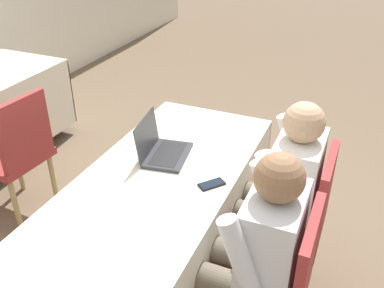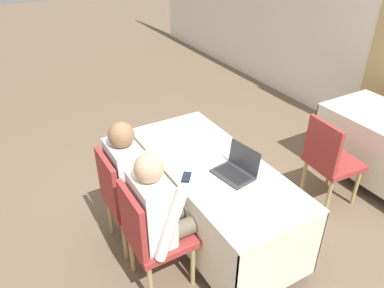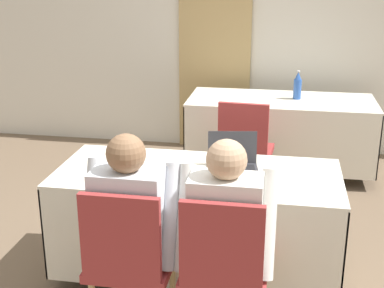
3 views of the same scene
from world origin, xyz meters
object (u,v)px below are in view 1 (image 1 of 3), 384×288
object	(u,v)px
laptop	(162,149)
person_white_shirt	(279,189)
chair_far_spare	(16,151)
person_checkered_shirt	(252,252)
chair_near_left	(272,285)
cell_phone	(212,184)
chair_near_right	(295,218)

from	to	relation	value
laptop	person_white_shirt	size ratio (longest dim) A/B	0.29
chair_far_spare	person_checkered_shirt	size ratio (longest dim) A/B	0.78
chair_near_left	cell_phone	bearing A→B (deg)	-126.86
chair_near_left	chair_near_right	bearing A→B (deg)	-180.00
laptop	chair_near_right	bearing A→B (deg)	-96.25
cell_phone	chair_near_left	xyz separation A→B (m)	(-0.31, -0.41, -0.23)
person_checkered_shirt	chair_far_spare	bearing A→B (deg)	-104.38
chair_near_left	chair_near_right	xyz separation A→B (m)	(0.50, 0.00, 0.00)
chair_near_right	person_checkered_shirt	bearing A→B (deg)	-11.79
chair_near_left	chair_near_right	size ratio (longest dim) A/B	1.00
chair_near_left	person_white_shirt	bearing A→B (deg)	-168.21
laptop	chair_near_right	xyz separation A→B (m)	(0.04, -0.77, -0.27)
laptop	chair_near_right	distance (m)	0.81
chair_near_left	person_white_shirt	size ratio (longest dim) A/B	0.78
cell_phone	chair_near_right	bearing A→B (deg)	-115.95
chair_near_left	chair_near_right	distance (m)	0.50
person_checkered_shirt	person_white_shirt	world-z (taller)	same
chair_near_left	person_white_shirt	world-z (taller)	person_white_shirt
chair_far_spare	person_white_shirt	size ratio (longest dim) A/B	0.78
laptop	chair_far_spare	size ratio (longest dim) A/B	0.38
chair_near_right	chair_far_spare	bearing A→B (deg)	-88.65
chair_near_left	person_checkered_shirt	bearing A→B (deg)	-90.00
laptop	person_checkered_shirt	bearing A→B (deg)	-133.86
chair_near_left	person_checkered_shirt	distance (m)	0.19
cell_phone	chair_far_spare	world-z (taller)	chair_far_spare
laptop	chair_near_left	size ratio (longest dim) A/B	0.38
laptop	cell_phone	bearing A→B (deg)	-122.38
laptop	chair_near_left	world-z (taller)	laptop
laptop	chair_far_spare	bearing A→B (deg)	81.30
chair_near_right	person_white_shirt	xyz separation A→B (m)	(0.00, 0.10, 0.16)
cell_phone	chair_near_right	distance (m)	0.51
cell_phone	person_checkered_shirt	world-z (taller)	person_checkered_shirt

